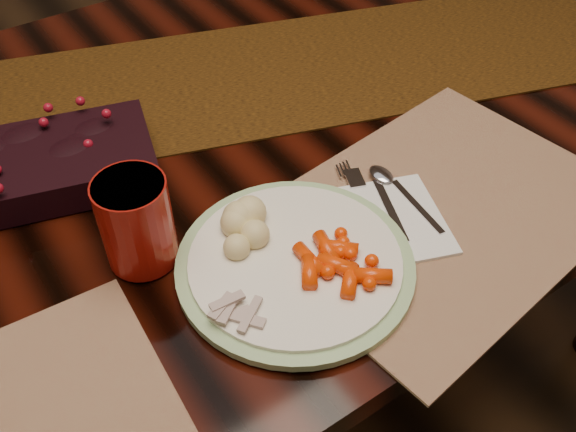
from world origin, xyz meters
TOP-DOWN VIEW (x-y plane):
  - floor at (0.00, 0.00)m, footprint 5.00×5.00m
  - dining_table at (0.00, 0.00)m, footprint 1.80×1.00m
  - table_runner at (0.05, 0.13)m, footprint 1.71×0.86m
  - centerpiece at (-0.22, 0.03)m, footprint 0.36×0.25m
  - placemat_main at (0.21, -0.33)m, footprint 0.53×0.42m
  - dinner_plate at (-0.01, -0.31)m, footprint 0.33×0.33m
  - baby_carrots at (0.01, -0.35)m, footprint 0.11×0.09m
  - mashed_potatoes at (-0.04, -0.24)m, footprint 0.08×0.07m
  - turkey_shreds at (-0.11, -0.34)m, footprint 0.09×0.08m
  - napkin at (0.14, -0.31)m, footprint 0.18×0.19m
  - fork at (0.15, -0.28)m, footprint 0.08×0.15m
  - spoon at (0.19, -0.29)m, footprint 0.05×0.15m
  - red_cup at (-0.16, -0.18)m, footprint 0.10×0.10m

SIDE VIEW (x-z plane):
  - floor at x=0.00m, z-range 0.00..0.00m
  - dining_table at x=0.00m, z-range 0.00..0.75m
  - table_runner at x=0.05m, z-range 0.75..0.75m
  - placemat_main at x=0.21m, z-range 0.75..0.75m
  - napkin at x=0.14m, z-range 0.75..0.76m
  - spoon at x=0.19m, z-range 0.76..0.76m
  - fork at x=0.15m, z-range 0.76..0.76m
  - dinner_plate at x=-0.01m, z-range 0.75..0.77m
  - turkey_shreds at x=-0.11m, z-range 0.77..0.79m
  - baby_carrots at x=0.01m, z-range 0.77..0.79m
  - centerpiece at x=-0.22m, z-range 0.75..0.82m
  - mashed_potatoes at x=-0.04m, z-range 0.77..0.81m
  - red_cup at x=-0.16m, z-range 0.75..0.88m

